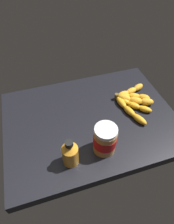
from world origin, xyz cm
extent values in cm
cube|color=black|center=(0.00, 0.00, -2.28)|extent=(78.84, 58.71, 4.56)
ellipsoid|color=gold|center=(-16.99, -3.53, 1.50)|extent=(3.99, 8.25, 3.00)
ellipsoid|color=gold|center=(-18.24, 2.67, 1.50)|extent=(5.02, 8.44, 3.00)
ellipsoid|color=gold|center=(-20.37, 8.63, 1.50)|extent=(5.94, 8.47, 3.00)
ellipsoid|color=gold|center=(-18.70, -4.60, 1.44)|extent=(6.15, 7.32, 2.87)
ellipsoid|color=gold|center=(-21.99, -0.21, 1.44)|extent=(6.64, 7.08, 2.87)
ellipsoid|color=gold|center=(-25.81, 3.71, 1.44)|extent=(7.02, 6.73, 2.87)
ellipsoid|color=gold|center=(-19.60, -5.45, 1.87)|extent=(7.57, 7.22, 3.74)
ellipsoid|color=gold|center=(-23.97, -2.31, 1.87)|extent=(7.72, 6.69, 3.74)
ellipsoid|color=gold|center=(-28.80, 0.09, 1.87)|extent=(7.66, 5.99, 3.74)
ellipsoid|color=gold|center=(-20.21, -7.23, 1.64)|extent=(6.70, 4.63, 3.28)
ellipsoid|color=gold|center=(-24.82, -5.68, 1.64)|extent=(6.90, 5.44, 3.28)
ellipsoid|color=gold|center=(-29.09, -3.37, 1.64)|extent=(6.90, 6.09, 3.28)
ellipsoid|color=gold|center=(-20.39, -8.72, 1.61)|extent=(6.73, 4.07, 3.22)
ellipsoid|color=gold|center=(-25.36, -9.73, 1.61)|extent=(6.96, 4.74, 3.22)
ellipsoid|color=gold|center=(-30.17, -11.32, 1.61)|extent=(7.09, 5.34, 3.22)
cylinder|color=brown|center=(-16.39, -8.16, 1.80)|extent=(2.00, 2.00, 3.00)
cylinder|color=#B27238|center=(0.32, 17.27, 5.68)|extent=(8.94, 8.94, 11.37)
cylinder|color=#B71414|center=(0.32, 17.27, 6.25)|extent=(9.12, 9.12, 5.11)
cylinder|color=silver|center=(0.32, 17.27, 12.17)|extent=(8.72, 8.72, 1.60)
cylinder|color=orange|center=(14.22, 18.77, 4.45)|extent=(6.14, 6.14, 8.90)
cone|color=orange|center=(14.22, 18.77, 10.14)|extent=(6.14, 6.14, 2.48)
cylinder|color=black|center=(14.22, 18.77, 12.31)|extent=(2.99, 2.99, 1.86)
camera|label=1|loc=(19.40, 55.74, 68.85)|focal=31.22mm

